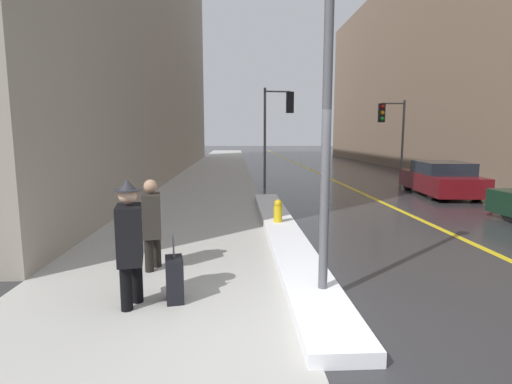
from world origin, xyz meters
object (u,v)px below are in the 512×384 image
Objects in this scene: parked_car_maroon at (441,179)px; fire_hydrant at (278,214)px; traffic_light_near at (280,115)px; traffic_light_far at (390,123)px; pedestrian_in_fedora at (130,238)px; pedestrian_in_glasses at (152,220)px; lamp_post at (328,56)px; rolling_suitcase at (175,280)px.

parked_car_maroon is 6.11× the size of fire_hydrant.
traffic_light_far is at bearing 12.60° from traffic_light_near.
traffic_light_far is 2.34× the size of pedestrian_in_fedora.
fire_hydrant is at bearing 133.50° from parked_car_maroon.
traffic_light_near reaches higher than parked_car_maroon.
parked_car_maroon is at bearing 120.35° from pedestrian_in_glasses.
pedestrian_in_fedora reaches higher than parked_car_maroon.
parked_car_maroon is (6.41, 9.23, -2.56)m from lamp_post.
parked_car_maroon is at bearing -35.64° from traffic_light_near.
parked_car_maroon is (0.01, -5.10, -2.21)m from traffic_light_far.
traffic_light_near is at bearing 20.32° from traffic_light_far.
lamp_post is 5.58× the size of rolling_suitcase.
pedestrian_in_fedora is (-3.26, -12.52, -2.13)m from traffic_light_near.
lamp_post is at bearing 150.74° from parked_car_maroon.
lamp_post is 3.45m from rolling_suitcase.
fire_hydrant is (2.32, 4.19, -0.56)m from pedestrian_in_fedora.
pedestrian_in_fedora is 4.82m from fire_hydrant.
lamp_post reaches higher than traffic_light_far.
traffic_light_near is at bearing 152.34° from pedestrian_in_glasses.
pedestrian_in_glasses reaches higher than parked_car_maroon.
traffic_light_far is at bearing 137.18° from pedestrian_in_fedora.
fire_hydrant is at bearing 92.29° from lamp_post.
traffic_light_far is 5.56m from parked_car_maroon.
pedestrian_in_fedora is at bearing -118.94° from fire_hydrant.
parked_car_maroon is 8.34m from fire_hydrant.
parked_car_maroon reaches higher than rolling_suitcase.
lamp_post is 3.56× the size of pedestrian_in_glasses.
traffic_light_far is 4.07× the size of rolling_suitcase.
rolling_suitcase reaches higher than fire_hydrant.
parked_car_maroon is at bearing 55.19° from lamp_post.
rolling_suitcase is at bearing 61.26° from traffic_light_far.
parked_car_maroon is at bearing 125.17° from pedestrian_in_fedora.
traffic_light_far is at bearing 134.40° from pedestrian_in_glasses.
pedestrian_in_glasses is (-0.02, 1.43, -0.07)m from pedestrian_in_fedora.
pedestrian_in_fedora is at bearing -86.84° from rolling_suitcase.
lamp_post is at bearing 77.79° from rolling_suitcase.
fire_hydrant is (-6.57, -10.23, -2.45)m from traffic_light_far.
fire_hydrant is (-0.16, 4.10, -2.80)m from lamp_post.
pedestrian_in_fedora is at bearing -10.37° from pedestrian_in_glasses.
traffic_light_far reaches higher than fire_hydrant.
parked_car_maroon is 12.44m from rolling_suitcase.
traffic_light_far is at bearing 5.67° from parked_car_maroon.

